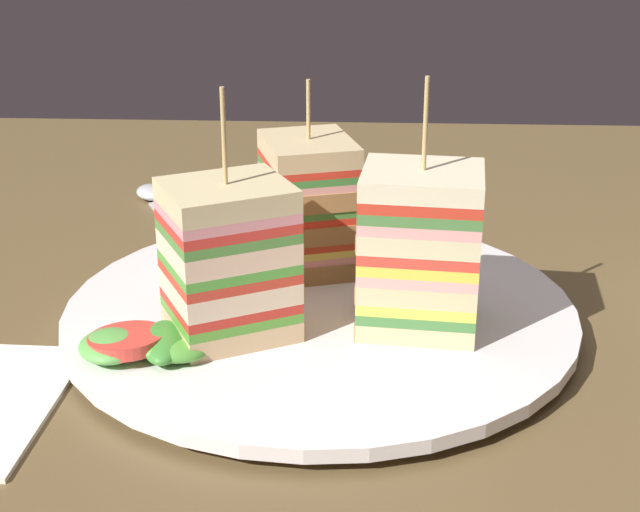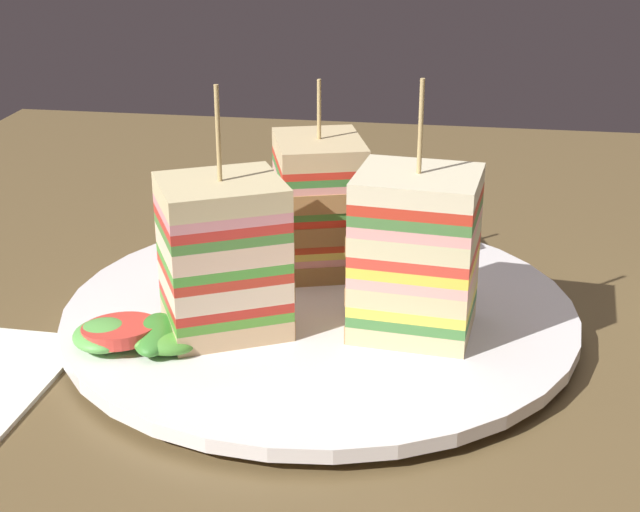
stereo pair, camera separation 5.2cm
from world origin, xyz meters
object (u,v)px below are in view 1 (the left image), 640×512
Objects in this scene: sandwich_wedge_1 at (230,261)px; spoon at (159,203)px; plate at (320,314)px; sandwich_wedge_2 at (419,250)px; sandwich_wedge_0 at (309,204)px.

sandwich_wedge_1 is 0.90× the size of spoon.
sandwich_wedge_2 is (-2.18, -5.31, 4.87)cm from plate.
sandwich_wedge_1 is 0.98× the size of sandwich_wedge_2.
sandwich_wedge_2 is at bearing -18.98° from sandwich_wedge_1.
sandwich_wedge_2 is at bearing -112.28° from plate.
sandwich_wedge_2 is 0.92× the size of spoon.
sandwich_wedge_1 reaches higher than plate.
sandwich_wedge_0 is (5.65, 0.95, 4.56)cm from plate.
plate is 1.96× the size of spoon.
plate is 2.47× the size of sandwich_wedge_0.
sandwich_wedge_1 is 25.40cm from spoon.
sandwich_wedge_2 is at bearing 21.46° from sandwich_wedge_0.
sandwich_wedge_1 reaches higher than sandwich_wedge_0.
spoon is at bearing -155.68° from sandwich_wedge_0.
sandwich_wedge_0 is at bearing 9.50° from plate.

